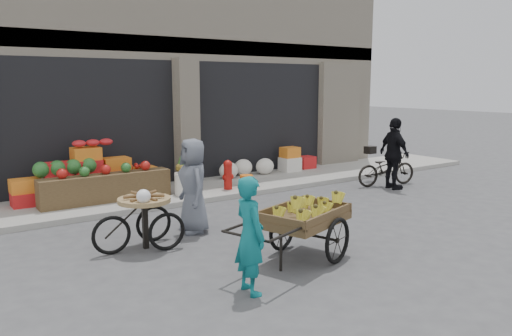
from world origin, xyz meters
TOP-DOWN VIEW (x-y plane):
  - ground at (0.00, 0.00)m, footprint 80.00×80.00m
  - sidewalk at (0.00, 4.10)m, footprint 18.00×2.20m
  - building at (0.00, 8.03)m, footprint 14.00×6.45m
  - fruit_display at (-2.48, 4.38)m, footprint 3.10×1.12m
  - pineapple_bin at (-0.75, 3.60)m, footprint 0.52×0.52m
  - fire_hydrant at (0.35, 3.55)m, footprint 0.22×0.22m
  - orange_bucket at (0.85, 3.50)m, footprint 0.32×0.32m
  - right_bay_goods at (2.61, 4.70)m, footprint 3.35×0.60m
  - seated_person at (-0.35, 4.20)m, footprint 0.51×0.43m
  - banana_cart at (-1.16, -1.01)m, footprint 2.51×1.60m
  - vendor_woman at (-2.46, -1.55)m, footprint 0.41×0.58m
  - tricycle_cart at (-2.88, 0.85)m, footprint 1.43×0.87m
  - vendor_grey at (-1.80, 1.22)m, footprint 0.65×0.90m
  - bicycle at (4.29, 2.07)m, footprint 1.80×0.96m
  - cyclist at (4.09, 1.67)m, footprint 0.66×1.13m

SIDE VIEW (x-z plane):
  - ground at x=0.00m, z-range 0.00..0.00m
  - sidewalk at x=0.00m, z-range 0.00..0.12m
  - orange_bucket at x=0.85m, z-range 0.12..0.42m
  - pineapple_bin at x=-0.75m, z-range 0.12..0.62m
  - right_bay_goods at x=2.61m, z-range 0.06..0.76m
  - bicycle at x=4.29m, z-range 0.00..0.90m
  - fire_hydrant at x=0.35m, z-range 0.15..0.86m
  - tricycle_cart at x=-2.88m, z-range 0.09..1.04m
  - seated_person at x=-0.35m, z-range 0.12..1.05m
  - fruit_display at x=-2.48m, z-range 0.05..1.29m
  - banana_cart at x=-1.16m, z-range 0.22..1.20m
  - vendor_woman at x=-2.46m, z-range 0.00..1.51m
  - vendor_grey at x=-1.80m, z-range 0.00..1.69m
  - cyclist at x=4.09m, z-range 0.00..1.80m
  - building at x=0.00m, z-range -0.13..6.87m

